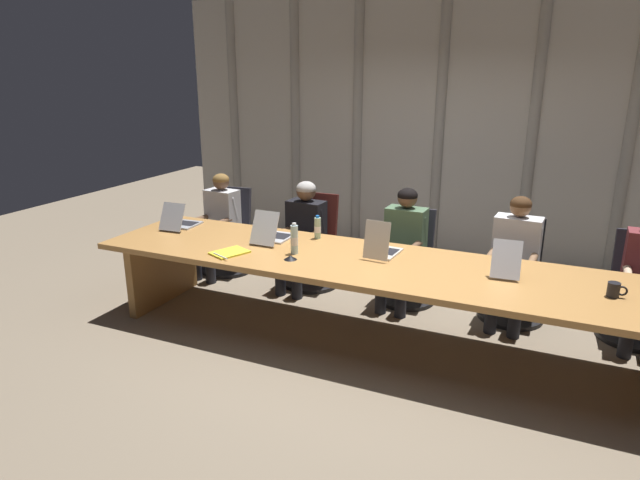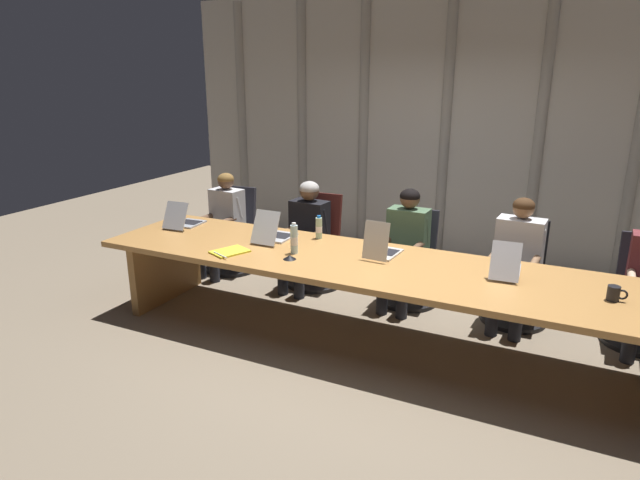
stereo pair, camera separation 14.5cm
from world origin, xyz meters
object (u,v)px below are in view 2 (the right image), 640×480
at_px(office_chair_left_mid, 316,252).
at_px(coffee_mug_far, 614,293).
at_px(laptop_right_mid, 506,267).
at_px(person_left_mid, 305,228).
at_px(spiral_notepad, 230,252).
at_px(laptop_center, 382,249).
at_px(person_right_mid, 517,256).
at_px(laptop_left_end, 185,221).
at_px(laptop_left_mid, 275,234).
at_px(office_chair_left_end, 233,239).
at_px(person_left_end, 222,218).
at_px(office_chair_right_mid, 517,284).
at_px(office_chair_center, 410,268).
at_px(water_bottle_secondary, 319,228).
at_px(person_center, 405,242).
at_px(water_bottle_primary, 294,239).
at_px(conference_mic_left_side, 290,257).

relative_size(office_chair_left_mid, coffee_mug_far, 7.38).
distance_m(laptop_right_mid, person_left_mid, 2.22).
relative_size(office_chair_left_mid, spiral_notepad, 2.65).
xyz_separation_m(laptop_center, person_right_mid, (1.01, 0.73, -0.13)).
bearing_deg(laptop_left_end, laptop_left_mid, -94.46).
bearing_deg(person_right_mid, office_chair_left_end, -89.28).
relative_size(laptop_left_end, person_left_end, 0.38).
relative_size(office_chair_right_mid, coffee_mug_far, 7.05).
distance_m(office_chair_center, water_bottle_secondary, 1.08).
height_order(office_chair_left_end, person_center, person_center).
bearing_deg(laptop_left_end, person_center, -75.22).
bearing_deg(laptop_right_mid, water_bottle_primary, 95.40).
height_order(person_center, spiral_notepad, person_center).
height_order(office_chair_left_end, water_bottle_primary, water_bottle_primary).
relative_size(laptop_left_end, laptop_left_mid, 0.94).
bearing_deg(water_bottle_primary, person_left_mid, 112.21).
xyz_separation_m(office_chair_left_mid, person_right_mid, (2.07, -0.16, 0.31)).
xyz_separation_m(person_left_mid, person_center, (1.08, -0.00, 0.00)).
bearing_deg(laptop_left_mid, person_right_mid, -70.85).
height_order(coffee_mug_far, conference_mic_left_side, coffee_mug_far).
bearing_deg(laptop_left_end, water_bottle_secondary, -85.08).
xyz_separation_m(laptop_left_mid, spiral_notepad, (-0.16, -0.49, -0.05)).
xyz_separation_m(laptop_right_mid, spiral_notepad, (-2.22, -0.51, -0.05)).
height_order(laptop_right_mid, person_center, person_center).
bearing_deg(person_left_mid, person_center, 94.13).
height_order(laptop_right_mid, water_bottle_primary, laptop_right_mid).
xyz_separation_m(conference_mic_left_side, spiral_notepad, (-0.55, -0.08, -0.01)).
bearing_deg(laptop_center, office_chair_center, 4.24).
xyz_separation_m(office_chair_center, person_right_mid, (1.01, -0.15, 0.32)).
relative_size(person_center, person_right_mid, 0.99).
xyz_separation_m(person_center, coffee_mug_far, (1.76, -0.91, 0.13)).
distance_m(coffee_mug_far, spiral_notepad, 2.98).
bearing_deg(water_bottle_secondary, conference_mic_left_side, -86.27).
distance_m(office_chair_left_mid, person_left_end, 1.15).
bearing_deg(laptop_center, office_chair_right_mid, -45.07).
relative_size(person_left_mid, water_bottle_primary, 4.20).
distance_m(laptop_left_end, person_left_mid, 1.24).
bearing_deg(person_right_mid, coffee_mug_far, 42.33).
xyz_separation_m(laptop_left_mid, person_right_mid, (2.06, 0.72, -0.13)).
relative_size(office_chair_left_end, person_left_mid, 0.83).
height_order(office_chair_left_end, conference_mic_left_side, office_chair_left_end).
distance_m(laptop_left_mid, person_right_mid, 2.19).
height_order(office_chair_center, person_center, person_center).
height_order(laptop_left_mid, person_left_end, person_left_end).
bearing_deg(person_left_end, person_left_mid, 95.42).
bearing_deg(laptop_left_mid, conference_mic_left_side, -136.84).
xyz_separation_m(office_chair_left_mid, office_chair_right_mid, (2.08, -0.00, -0.01)).
xyz_separation_m(person_left_mid, water_bottle_secondary, (0.40, -0.49, 0.18)).
bearing_deg(laptop_left_end, office_chair_right_mid, -78.43).
relative_size(laptop_left_mid, office_chair_left_end, 0.49).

